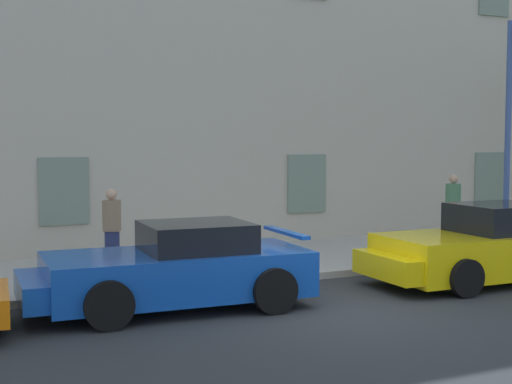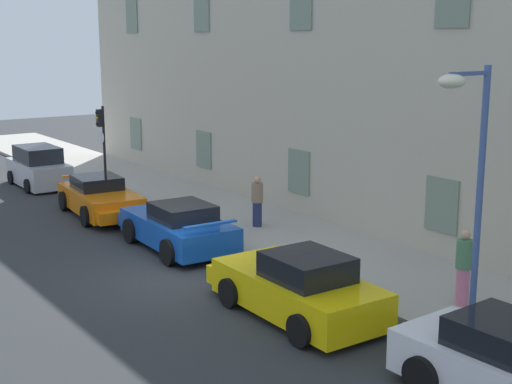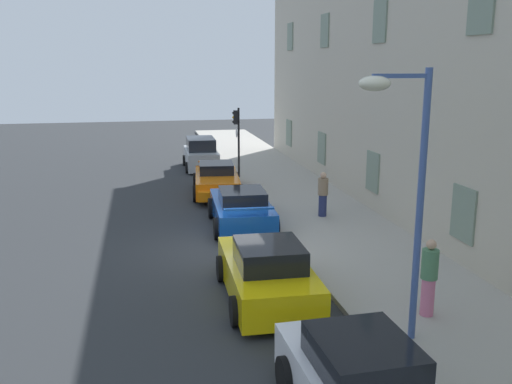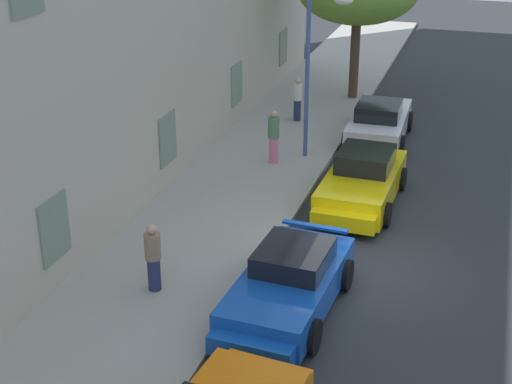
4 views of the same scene
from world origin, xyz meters
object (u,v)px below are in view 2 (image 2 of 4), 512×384
Objects in this scene: hatchback_parked at (38,168)px; street_lamp at (468,151)px; sportscar_white_middle at (294,287)px; pedestrian_strolling at (464,267)px; sportscar_red_lead at (102,199)px; sportscar_yellow_flank at (176,226)px; pedestrian_bystander at (257,201)px; traffic_light at (102,134)px.

street_lamp is at bearing 4.75° from hatchback_parked.
pedestrian_strolling is (2.04, 3.21, 0.39)m from sportscar_white_middle.
sportscar_red_lead is at bearing -167.34° from pedestrian_strolling.
pedestrian_bystander is at bearing 93.03° from sportscar_yellow_flank.
hatchback_parked is at bearing -163.55° from pedestrian_bystander.
hatchback_parked is 2.31× the size of pedestrian_bystander.
sportscar_yellow_flank is at bearing -8.81° from traffic_light.
street_lamp is (9.09, 1.48, 3.25)m from sportscar_yellow_flank.
sportscar_yellow_flank is 1.24× the size of hatchback_parked.
street_lamp reaches higher than traffic_light.
sportscar_yellow_flank reaches higher than sportscar_red_lead.
pedestrian_strolling is 1.07× the size of pedestrian_bystander.
sportscar_red_lead is 14.43m from street_lamp.
pedestrian_bystander is at bearing 34.62° from sportscar_red_lead.
sportscar_yellow_flank is at bearing -86.97° from pedestrian_bystander.
pedestrian_bystander is (4.70, 3.25, 0.37)m from sportscar_red_lead.
traffic_light reaches higher than sportscar_red_lead.
sportscar_yellow_flank is 8.63m from pedestrian_strolling.
pedestrian_bystander is (-6.30, 3.53, 0.33)m from sportscar_white_middle.
sportscar_yellow_flank is 2.68× the size of pedestrian_strolling.
street_lamp is 3.24m from pedestrian_strolling.
traffic_light is at bearing 173.10° from sportscar_white_middle.
sportscar_white_middle reaches higher than sportscar_red_lead.
street_lamp is at bearing -9.66° from pedestrian_bystander.
pedestrian_strolling is at bearing 125.82° from street_lamp.
sportscar_red_lead is 1.26× the size of hatchback_parked.
pedestrian_bystander is (7.70, 1.84, -1.47)m from traffic_light.
hatchback_parked reaches higher than sportscar_red_lead.
pedestrian_strolling reaches higher than pedestrian_bystander.
hatchback_parked reaches higher than sportscar_yellow_flank.
pedestrian_strolling reaches higher than sportscar_white_middle.
sportscar_white_middle is 2.67× the size of pedestrian_strolling.
traffic_light is 8.05m from pedestrian_bystander.
hatchback_parked is at bearing -179.87° from sportscar_red_lead.
sportscar_red_lead is 13.37m from pedestrian_strolling.
sportscar_white_middle is at bearing -4.43° from sportscar_yellow_flank.
street_lamp is 3.08× the size of pedestrian_strolling.
sportscar_red_lead is 4.87m from sportscar_yellow_flank.
sportscar_red_lead is at bearing -177.75° from sportscar_yellow_flank.
pedestrian_bystander reaches higher than sportscar_white_middle.
sportscar_yellow_flank is at bearing 175.57° from sportscar_white_middle.
sportscar_white_middle is 17.35m from hatchback_parked.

